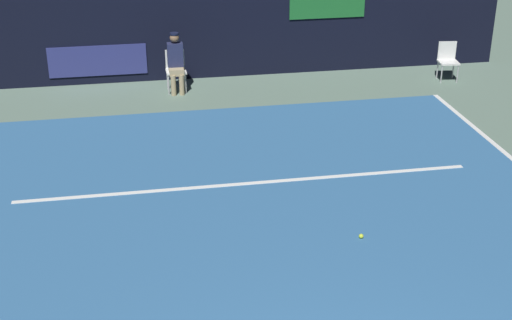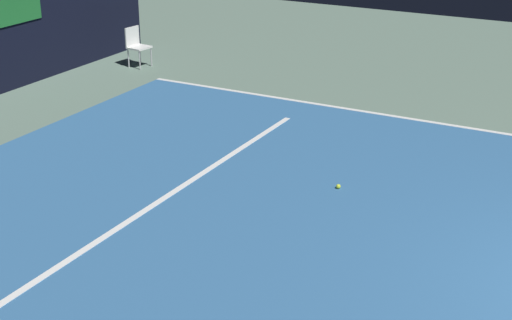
{
  "view_description": "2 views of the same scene",
  "coord_description": "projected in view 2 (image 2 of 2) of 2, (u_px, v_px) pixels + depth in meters",
  "views": [
    {
      "loc": [
        -1.78,
        -4.19,
        5.37
      ],
      "look_at": [
        0.01,
        5.7,
        0.76
      ],
      "focal_mm": 51.04,
      "sensor_mm": 36.0,
      "label": 1
    },
    {
      "loc": [
        -8.21,
        0.63,
        4.54
      ],
      "look_at": [
        -0.01,
        5.03,
        0.8
      ],
      "focal_mm": 54.37,
      "sensor_mm": 36.0,
      "label": 2
    }
  ],
  "objects": [
    {
      "name": "ground_plane",
      "position": [
        293.0,
        224.0,
        10.1
      ],
      "size": [
        28.67,
        28.67,
        0.0
      ],
      "primitive_type": "plane",
      "color": "slate"
    },
    {
      "name": "court_surface",
      "position": [
        293.0,
        223.0,
        10.1
      ],
      "size": [
        9.66,
        10.97,
        0.01
      ],
      "primitive_type": "cube",
      "color": "#336699",
      "rests_on": "ground"
    },
    {
      "name": "line_sideline_left",
      "position": [
        408.0,
        118.0,
        14.0
      ],
      "size": [
        0.1,
        10.97,
        0.01
      ],
      "primitive_type": "cube",
      "color": "white",
      "rests_on": "court_surface"
    },
    {
      "name": "line_service",
      "position": [
        171.0,
        194.0,
        10.93
      ],
      "size": [
        7.53,
        0.1,
        0.01
      ],
      "primitive_type": "cube",
      "color": "white",
      "rests_on": "court_surface"
    },
    {
      "name": "courtside_chair_near",
      "position": [
        137.0,
        44.0,
        17.23
      ],
      "size": [
        0.49,
        0.46,
        0.88
      ],
      "color": "white",
      "rests_on": "ground"
    },
    {
      "name": "tennis_ball",
      "position": [
        338.0,
        186.0,
        11.1
      ],
      "size": [
        0.07,
        0.07,
        0.07
      ],
      "primitive_type": "sphere",
      "color": "#CCE033",
      "rests_on": "court_surface"
    }
  ]
}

